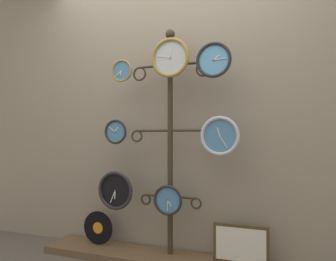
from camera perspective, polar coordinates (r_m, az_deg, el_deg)
The scene contains 12 objects.
shop_wall at distance 2.89m, azimuth 1.53°, elevation 6.40°, with size 4.40×0.04×2.80m.
low_shelf at distance 2.84m, azimuth -0.08°, elevation -21.60°, with size 2.20×0.36×0.06m.
display_stand at distance 2.73m, azimuth 0.39°, elevation -8.39°, with size 0.72×0.42×1.92m.
clock_top_left at distance 2.85m, azimuth -8.02°, elevation 10.25°, with size 0.19×0.04×0.19m.
clock_top_center at distance 2.68m, azimuth 0.41°, elevation 12.56°, with size 0.32×0.04×0.32m.
clock_top_right at distance 2.55m, azimuth 7.97°, elevation 12.05°, with size 0.27×0.04×0.27m.
clock_middle_left at distance 2.85m, azimuth -9.06°, elevation -0.23°, with size 0.21×0.04×0.21m.
clock_middle_right at distance 2.50m, azimuth 9.04°, elevation -0.93°, with size 0.30×0.04×0.30m.
clock_bottom_left at distance 2.84m, azimuth -9.12°, elevation -10.27°, with size 0.33×0.04×0.33m.
clock_bottom_center at distance 2.66m, azimuth 0.00°, elevation -12.03°, with size 0.24×0.04×0.24m.
vinyl_record at distance 3.11m, azimuth -12.08°, elevation -16.24°, with size 0.30×0.01×0.30m.
picture_frame at distance 2.68m, azimuth 12.55°, elevation -18.81°, with size 0.42×0.02×0.30m.
Camera 1 is at (0.97, -2.12, 1.03)m, focal length 35.00 mm.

